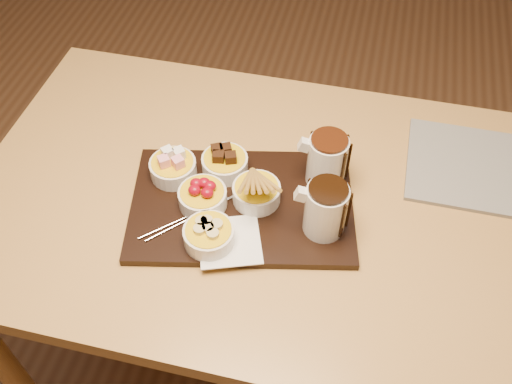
% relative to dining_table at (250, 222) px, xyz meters
% --- Properties ---
extents(ground, '(5.00, 5.00, 0.00)m').
position_rel_dining_table_xyz_m(ground, '(0.00, 0.00, -0.65)').
color(ground, brown).
rests_on(ground, ground).
extents(dining_table, '(1.20, 0.80, 0.75)m').
position_rel_dining_table_xyz_m(dining_table, '(0.00, 0.00, 0.00)').
color(dining_table, '#B68843').
rests_on(dining_table, ground).
extents(serving_board, '(0.51, 0.39, 0.02)m').
position_rel_dining_table_xyz_m(serving_board, '(-0.01, -0.04, 0.11)').
color(serving_board, black).
rests_on(serving_board, dining_table).
extents(napkin, '(0.15, 0.15, 0.00)m').
position_rel_dining_table_xyz_m(napkin, '(-0.01, -0.14, 0.12)').
color(napkin, white).
rests_on(napkin, serving_board).
extents(bowl_marshmallows, '(0.10, 0.10, 0.04)m').
position_rel_dining_table_xyz_m(bowl_marshmallows, '(-0.17, 0.00, 0.14)').
color(bowl_marshmallows, silver).
rests_on(bowl_marshmallows, serving_board).
extents(bowl_cake, '(0.10, 0.10, 0.04)m').
position_rel_dining_table_xyz_m(bowl_cake, '(-0.06, 0.04, 0.14)').
color(bowl_cake, silver).
rests_on(bowl_cake, serving_board).
extents(bowl_strawberries, '(0.10, 0.10, 0.04)m').
position_rel_dining_table_xyz_m(bowl_strawberries, '(-0.08, -0.06, 0.14)').
color(bowl_strawberries, silver).
rests_on(bowl_strawberries, serving_board).
extents(bowl_biscotti, '(0.10, 0.10, 0.04)m').
position_rel_dining_table_xyz_m(bowl_biscotti, '(0.02, -0.02, 0.14)').
color(bowl_biscotti, silver).
rests_on(bowl_biscotti, serving_board).
extents(bowl_bananas, '(0.10, 0.10, 0.04)m').
position_rel_dining_table_xyz_m(bowl_bananas, '(-0.04, -0.15, 0.14)').
color(bowl_bananas, silver).
rests_on(bowl_bananas, serving_board).
extents(pitcher_dark_chocolate, '(0.10, 0.10, 0.11)m').
position_rel_dining_table_xyz_m(pitcher_dark_chocolate, '(0.17, -0.06, 0.17)').
color(pitcher_dark_chocolate, silver).
rests_on(pitcher_dark_chocolate, serving_board).
extents(pitcher_milk_chocolate, '(0.10, 0.10, 0.11)m').
position_rel_dining_table_xyz_m(pitcher_milk_chocolate, '(0.15, 0.07, 0.17)').
color(pitcher_milk_chocolate, silver).
rests_on(pitcher_milk_chocolate, serving_board).
extents(fondue_skewers, '(0.20, 0.21, 0.01)m').
position_rel_dining_table_xyz_m(fondue_skewers, '(-0.09, -0.09, 0.12)').
color(fondue_skewers, silver).
rests_on(fondue_skewers, serving_board).
extents(newspaper, '(0.32, 0.25, 0.01)m').
position_rel_dining_table_xyz_m(newspaper, '(0.48, 0.19, 0.10)').
color(newspaper, beige).
rests_on(newspaper, dining_table).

